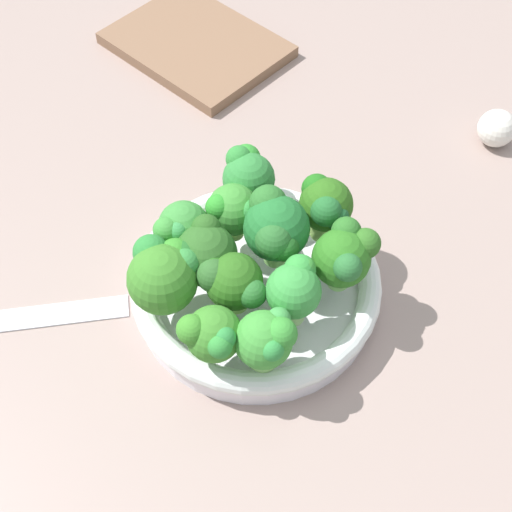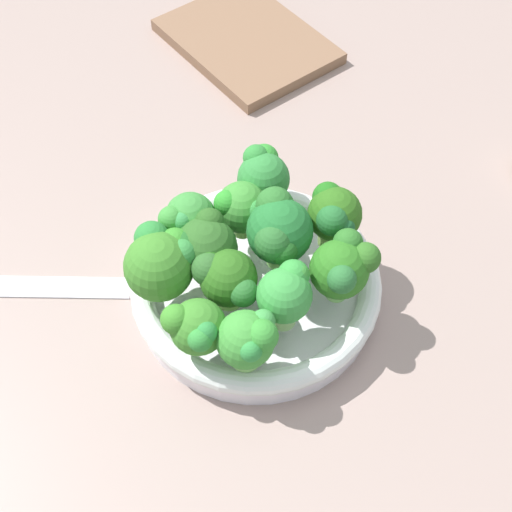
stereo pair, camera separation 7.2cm
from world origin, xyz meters
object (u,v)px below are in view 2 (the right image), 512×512
broccoli_floret_4 (279,231)px  broccoli_floret_9 (196,328)px  broccoli_floret_5 (334,215)px  cutting_board (247,41)px  broccoli_floret_11 (161,261)px  broccoli_floret_1 (263,175)px  broccoli_floret_3 (241,208)px  broccoli_floret_7 (286,293)px  broccoli_floret_2 (343,267)px  bowl (256,287)px  broccoli_floret_6 (249,340)px  broccoli_floret_8 (204,247)px  broccoli_floret_10 (188,219)px  broccoli_floret_0 (227,279)px

broccoli_floret_4 → broccoli_floret_9: (6.94, -10.01, -1.42)cm
broccoli_floret_5 → cutting_board: broccoli_floret_5 is taller
broccoli_floret_4 → broccoli_floret_11: broccoli_floret_4 is taller
broccoli_floret_1 → broccoli_floret_3: bearing=-46.1°
broccoli_floret_7 → broccoli_floret_11: broccoli_floret_11 is taller
broccoli_floret_2 → broccoli_floret_4: 6.94cm
broccoli_floret_7 → bowl: bearing=-169.9°
broccoli_floret_3 → broccoli_floret_4: size_ratio=0.80×
bowl → broccoli_floret_11: bearing=-98.9°
broccoli_floret_1 → broccoli_floret_7: bearing=-10.2°
broccoli_floret_1 → broccoli_floret_6: bearing=-22.3°
broccoli_floret_1 → broccoli_floret_11: bearing=-59.5°
bowl → broccoli_floret_6: size_ratio=4.01×
broccoli_floret_3 → broccoli_floret_7: (11.10, 0.69, 0.35)cm
broccoli_floret_3 → cutting_board: size_ratio=0.29×
broccoli_floret_2 → broccoli_floret_7: (1.03, -5.86, -0.06)cm
broccoli_floret_8 → broccoli_floret_9: size_ratio=1.14×
broccoli_floret_6 → broccoli_floret_8: 10.66cm
broccoli_floret_11 → cutting_board: (-37.97, 20.41, -7.45)cm
broccoli_floret_3 → broccoli_floret_10: bearing=-91.8°
broccoli_floret_1 → broccoli_floret_8: (6.81, -8.06, -0.29)cm
broccoli_floret_1 → broccoli_floret_4: (7.88, -1.09, 0.74)cm
broccoli_floret_1 → broccoli_floret_7: (14.24, -2.56, -0.04)cm
broccoli_floret_9 → broccoli_floret_10: 12.12cm
broccoli_floret_2 → broccoli_floret_11: 16.72cm
broccoli_floret_0 → broccoli_floret_4: bearing=115.3°
broccoli_floret_0 → bowl: bearing=120.8°
bowl → broccoli_floret_0: bearing=-59.2°
broccoli_floret_7 → cutting_board: broccoli_floret_7 is taller
broccoli_floret_8 → broccoli_floret_1: bearing=130.2°
broccoli_floret_3 → broccoli_floret_6: size_ratio=1.02×
broccoli_floret_10 → broccoli_floret_11: broccoli_floret_11 is taller
broccoli_floret_3 → broccoli_floret_2: bearing=33.1°
broccoli_floret_4 → broccoli_floret_7: broccoli_floret_4 is taller
broccoli_floret_2 → broccoli_floret_8: same height
broccoli_floret_6 → bowl: bearing=157.9°
broccoli_floret_7 → broccoli_floret_8: bearing=-143.5°
broccoli_floret_3 → bowl: bearing=-3.2°
cutting_board → broccoli_floret_11: bearing=-28.3°
broccoli_floret_11 → bowl: bearing=81.1°
broccoli_floret_9 → cutting_board: broccoli_floret_9 is taller
broccoli_floret_0 → broccoli_floret_9: (4.12, -4.05, -0.06)cm
broccoli_floret_2 → broccoli_floret_3: 12.02cm
broccoli_floret_7 → broccoli_floret_10: (-11.26, -6.04, -0.23)cm
broccoli_floret_0 → broccoli_floret_7: (3.53, 4.49, 0.58)cm
broccoli_floret_0 → broccoli_floret_1: bearing=146.6°
broccoli_floret_6 → broccoli_floret_10: (-14.44, -1.48, 0.43)cm
broccoli_floret_0 → broccoli_floret_11: (-3.46, -5.27, 0.49)cm
broccoli_floret_2 → broccoli_floret_9: 14.51cm
broccoli_floret_9 → cutting_board: 49.90cm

